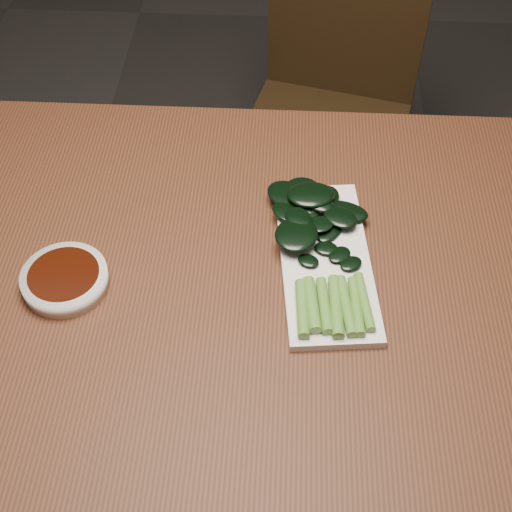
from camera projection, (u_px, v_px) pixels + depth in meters
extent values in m
plane|color=#2A2828|center=(240.00, 482.00, 1.63)|extent=(6.00, 6.00, 0.00)
cube|color=#482414|center=(232.00, 283.00, 1.08)|extent=(1.40, 0.80, 0.04)
cube|color=black|center=(323.00, 135.00, 1.77)|extent=(0.47, 0.47, 0.04)
cylinder|color=black|center=(243.00, 229.00, 1.87)|extent=(0.04, 0.04, 0.41)
cylinder|color=black|center=(365.00, 256.00, 1.81)|extent=(0.04, 0.04, 0.41)
cylinder|color=black|center=(276.00, 151.00, 2.08)|extent=(0.04, 0.04, 0.41)
cylinder|color=black|center=(387.00, 173.00, 2.01)|extent=(0.04, 0.04, 0.41)
cube|color=black|center=(347.00, 12.00, 1.70)|extent=(0.38, 0.12, 0.44)
cylinder|color=silver|center=(65.00, 280.00, 1.04)|extent=(0.13, 0.13, 0.03)
cylinder|color=#320E04|center=(63.00, 274.00, 1.03)|extent=(0.10, 0.10, 0.00)
cube|color=silver|center=(325.00, 261.00, 1.07)|extent=(0.16, 0.32, 0.01)
cylinder|color=#588E31|center=(302.00, 308.00, 1.00)|extent=(0.02, 0.10, 0.02)
cylinder|color=#588E31|center=(312.00, 305.00, 1.00)|extent=(0.03, 0.09, 0.02)
cylinder|color=#588E31|center=(324.00, 305.00, 1.00)|extent=(0.02, 0.09, 0.02)
cylinder|color=#588E31|center=(336.00, 306.00, 1.00)|extent=(0.02, 0.10, 0.02)
cylinder|color=#588E31|center=(346.00, 306.00, 1.00)|extent=(0.03, 0.10, 0.02)
cylinder|color=#588E31|center=(356.00, 306.00, 1.00)|extent=(0.02, 0.10, 0.02)
cylinder|color=#588E31|center=(364.00, 302.00, 1.00)|extent=(0.03, 0.10, 0.01)
ellipsoid|color=black|center=(287.00, 212.00, 1.12)|extent=(0.06, 0.06, 0.01)
ellipsoid|color=black|center=(310.00, 193.00, 1.14)|extent=(0.05, 0.05, 0.01)
ellipsoid|color=black|center=(307.00, 202.00, 1.13)|extent=(0.06, 0.07, 0.01)
ellipsoid|color=black|center=(287.00, 234.00, 1.09)|extent=(0.05, 0.06, 0.01)
ellipsoid|color=black|center=(323.00, 199.00, 1.14)|extent=(0.08, 0.08, 0.01)
ellipsoid|color=black|center=(311.00, 195.00, 1.13)|extent=(0.08, 0.07, 0.01)
ellipsoid|color=black|center=(291.00, 197.00, 1.14)|extent=(0.11, 0.10, 0.01)
ellipsoid|color=black|center=(317.00, 199.00, 1.13)|extent=(0.06, 0.06, 0.01)
ellipsoid|color=black|center=(296.00, 234.00, 1.07)|extent=(0.09, 0.09, 0.01)
ellipsoid|color=black|center=(320.00, 224.00, 1.09)|extent=(0.05, 0.05, 0.01)
ellipsoid|color=black|center=(345.00, 211.00, 1.12)|extent=(0.09, 0.06, 0.01)
ellipsoid|color=black|center=(299.00, 206.00, 1.13)|extent=(0.09, 0.08, 0.01)
ellipsoid|color=black|center=(340.00, 217.00, 1.10)|extent=(0.07, 0.07, 0.01)
ellipsoid|color=black|center=(318.00, 202.00, 1.12)|extent=(0.07, 0.06, 0.01)
ellipsoid|color=black|center=(299.00, 219.00, 1.09)|extent=(0.06, 0.06, 0.01)
ellipsoid|color=black|center=(329.00, 228.00, 1.10)|extent=(0.06, 0.07, 0.01)
ellipsoid|color=black|center=(302.00, 191.00, 1.15)|extent=(0.07, 0.08, 0.01)
ellipsoid|color=black|center=(339.00, 255.00, 1.06)|extent=(0.05, 0.05, 0.01)
ellipsoid|color=black|center=(326.00, 248.00, 1.07)|extent=(0.04, 0.03, 0.01)
ellipsoid|color=black|center=(308.00, 260.00, 1.06)|extent=(0.04, 0.04, 0.01)
ellipsoid|color=black|center=(351.00, 263.00, 1.05)|extent=(0.04, 0.04, 0.01)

